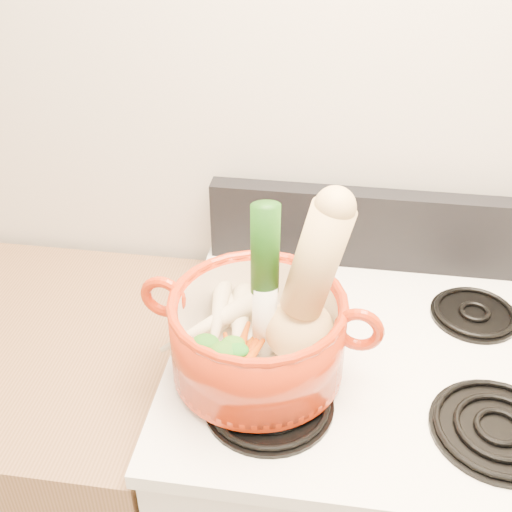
# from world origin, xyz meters

# --- Properties ---
(wall_back) EXTENTS (3.50, 0.02, 2.60)m
(wall_back) POSITION_xyz_m (0.00, 1.75, 1.30)
(wall_back) COLOR beige
(wall_back) RESTS_ON floor
(stove_body) EXTENTS (0.76, 0.65, 0.92)m
(stove_body) POSITION_xyz_m (0.00, 1.40, 0.46)
(stove_body) COLOR silver
(stove_body) RESTS_ON floor
(cooktop) EXTENTS (0.78, 0.67, 0.03)m
(cooktop) POSITION_xyz_m (0.00, 1.40, 0.93)
(cooktop) COLOR white
(cooktop) RESTS_ON stove_body
(control_backsplash) EXTENTS (0.76, 0.05, 0.18)m
(control_backsplash) POSITION_xyz_m (0.00, 1.70, 1.04)
(control_backsplash) COLOR black
(control_backsplash) RESTS_ON cooktop
(burner_front_left) EXTENTS (0.22, 0.22, 0.02)m
(burner_front_left) POSITION_xyz_m (-0.19, 1.24, 0.96)
(burner_front_left) COLOR black
(burner_front_left) RESTS_ON cooktop
(burner_front_right) EXTENTS (0.22, 0.22, 0.02)m
(burner_front_right) POSITION_xyz_m (0.19, 1.24, 0.96)
(burner_front_right) COLOR black
(burner_front_right) RESTS_ON cooktop
(burner_back_left) EXTENTS (0.17, 0.17, 0.02)m
(burner_back_left) POSITION_xyz_m (-0.19, 1.54, 0.96)
(burner_back_left) COLOR black
(burner_back_left) RESTS_ON cooktop
(burner_back_right) EXTENTS (0.17, 0.17, 0.02)m
(burner_back_right) POSITION_xyz_m (0.19, 1.54, 0.96)
(burner_back_right) COLOR black
(burner_back_right) RESTS_ON cooktop
(dutch_oven) EXTENTS (0.33, 0.33, 0.15)m
(dutch_oven) POSITION_xyz_m (-0.22, 1.31, 1.04)
(dutch_oven) COLOR #A9260A
(dutch_oven) RESTS_ON burner_front_left
(pot_handle_left) EXTENTS (0.09, 0.03, 0.08)m
(pot_handle_left) POSITION_xyz_m (-0.39, 1.33, 1.09)
(pot_handle_left) COLOR #A9260A
(pot_handle_left) RESTS_ON dutch_oven
(pot_handle_right) EXTENTS (0.09, 0.03, 0.08)m
(pot_handle_right) POSITION_xyz_m (-0.05, 1.29, 1.09)
(pot_handle_right) COLOR #A9260A
(pot_handle_right) RESTS_ON dutch_oven
(squash) EXTENTS (0.21, 0.15, 0.33)m
(squash) POSITION_xyz_m (-0.15, 1.33, 1.15)
(squash) COLOR tan
(squash) RESTS_ON dutch_oven
(leek) EXTENTS (0.06, 0.06, 0.31)m
(leek) POSITION_xyz_m (-0.21, 1.33, 1.15)
(leek) COLOR white
(leek) RESTS_ON dutch_oven
(ginger) EXTENTS (0.09, 0.07, 0.05)m
(ginger) POSITION_xyz_m (-0.19, 1.37, 1.02)
(ginger) COLOR #D2B981
(ginger) RESTS_ON dutch_oven
(parsnip_0) EXTENTS (0.06, 0.23, 0.06)m
(parsnip_0) POSITION_xyz_m (-0.26, 1.33, 1.03)
(parsnip_0) COLOR beige
(parsnip_0) RESTS_ON dutch_oven
(parsnip_1) EXTENTS (0.16, 0.18, 0.06)m
(parsnip_1) POSITION_xyz_m (-0.30, 1.35, 1.03)
(parsnip_1) COLOR #F1E8C4
(parsnip_1) RESTS_ON dutch_oven
(parsnip_2) EXTENTS (0.13, 0.19, 0.06)m
(parsnip_2) POSITION_xyz_m (-0.27, 1.37, 1.03)
(parsnip_2) COLOR #EEE3C1
(parsnip_2) RESTS_ON dutch_oven
(parsnip_3) EXTENTS (0.18, 0.16, 0.06)m
(parsnip_3) POSITION_xyz_m (-0.31, 1.34, 1.04)
(parsnip_3) COLOR beige
(parsnip_3) RESTS_ON dutch_oven
(parsnip_4) EXTENTS (0.06, 0.22, 0.06)m
(parsnip_4) POSITION_xyz_m (-0.30, 1.37, 1.05)
(parsnip_4) COLOR beige
(parsnip_4) RESTS_ON dutch_oven
(carrot_0) EXTENTS (0.08, 0.15, 0.04)m
(carrot_0) POSITION_xyz_m (-0.26, 1.26, 1.02)
(carrot_0) COLOR #DB4A0A
(carrot_0) RESTS_ON dutch_oven
(carrot_1) EXTENTS (0.10, 0.16, 0.05)m
(carrot_1) POSITION_xyz_m (-0.25, 1.26, 1.02)
(carrot_1) COLOR #B94B09
(carrot_1) RESTS_ON dutch_oven
(carrot_2) EXTENTS (0.06, 0.16, 0.04)m
(carrot_2) POSITION_xyz_m (-0.23, 1.28, 1.03)
(carrot_2) COLOR #BA4E09
(carrot_2) RESTS_ON dutch_oven
(carrot_3) EXTENTS (0.08, 0.15, 0.04)m
(carrot_3) POSITION_xyz_m (-0.23, 1.24, 1.03)
(carrot_3) COLOR #D4550A
(carrot_3) RESTS_ON dutch_oven
(carrot_4) EXTENTS (0.04, 0.15, 0.04)m
(carrot_4) POSITION_xyz_m (-0.24, 1.26, 1.04)
(carrot_4) COLOR #BA5909
(carrot_4) RESTS_ON dutch_oven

